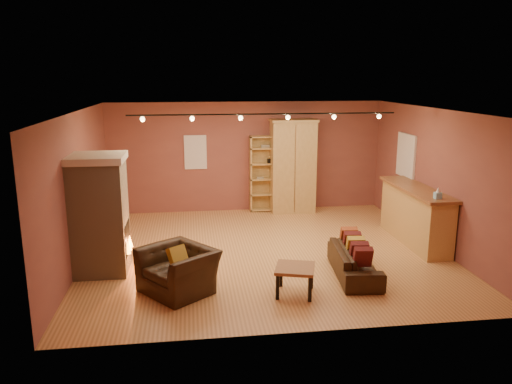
{
  "coord_description": "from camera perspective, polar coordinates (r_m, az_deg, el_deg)",
  "views": [
    {
      "loc": [
        -1.45,
        -9.34,
        3.44
      ],
      "look_at": [
        -0.16,
        0.2,
        1.19
      ],
      "focal_mm": 35.0,
      "sensor_mm": 36.0,
      "label": 1
    }
  ],
  "objects": [
    {
      "name": "right_wall",
      "position": [
        10.77,
        19.86,
        1.46
      ],
      "size": [
        0.02,
        6.5,
        2.8
      ],
      "primitive_type": "cube",
      "color": "brown",
      "rests_on": "floor"
    },
    {
      "name": "fireplace",
      "position": [
        9.2,
        -17.38,
        -2.44
      ],
      "size": [
        1.01,
        0.98,
        2.12
      ],
      "color": "tan",
      "rests_on": "floor"
    },
    {
      "name": "armchair",
      "position": [
        8.23,
        -8.91,
        -8.02
      ],
      "size": [
        1.26,
        1.32,
        0.97
      ],
      "rotation": [
        0.0,
        0.0,
        -0.9
      ],
      "color": "black",
      "rests_on": "floor"
    },
    {
      "name": "floor",
      "position": [
        10.06,
        1.08,
        -6.82
      ],
      "size": [
        7.0,
        7.0,
        0.0
      ],
      "primitive_type": "plane",
      "color": "#AD743D",
      "rests_on": "ground"
    },
    {
      "name": "left_wall",
      "position": [
        9.78,
        -19.59,
        0.36
      ],
      "size": [
        0.02,
        6.5,
        2.8
      ],
      "primitive_type": "cube",
      "color": "brown",
      "rests_on": "floor"
    },
    {
      "name": "track_rail",
      "position": [
        9.68,
        0.97,
        8.7
      ],
      "size": [
        5.2,
        0.09,
        0.13
      ],
      "color": "black",
      "rests_on": "ceiling"
    },
    {
      "name": "ceiling",
      "position": [
        9.48,
        1.16,
        9.29
      ],
      "size": [
        7.0,
        7.0,
        0.0
      ],
      "primitive_type": "plane",
      "rotation": [
        3.14,
        0.0,
        0.0
      ],
      "color": "brown",
      "rests_on": "back_wall"
    },
    {
      "name": "back_window",
      "position": [
        12.72,
        -6.94,
        4.53
      ],
      "size": [
        0.56,
        0.04,
        0.86
      ],
      "primitive_type": "cube",
      "color": "silver",
      "rests_on": "back_wall"
    },
    {
      "name": "bar_counter",
      "position": [
        10.96,
        17.74,
        -2.49
      ],
      "size": [
        0.66,
        2.47,
        1.18
      ],
      "color": "tan",
      "rests_on": "floor"
    },
    {
      "name": "right_window",
      "position": [
        11.95,
        16.78,
        4.0
      ],
      "size": [
        0.05,
        0.9,
        1.0
      ],
      "primitive_type": "cube",
      "color": "silver",
      "rests_on": "right_wall"
    },
    {
      "name": "coffee_table",
      "position": [
        8.1,
        4.49,
        -8.96
      ],
      "size": [
        0.76,
        0.76,
        0.46
      ],
      "rotation": [
        0.0,
        0.0,
        -0.29
      ],
      "color": "#915C35",
      "rests_on": "floor"
    },
    {
      "name": "tissue_box",
      "position": [
        9.95,
        20.06,
        -0.21
      ],
      "size": [
        0.13,
        0.13,
        0.23
      ],
      "rotation": [
        0.0,
        0.0,
        -0.01
      ],
      "color": "#84BCD4",
      "rests_on": "bar_counter"
    },
    {
      "name": "armoire",
      "position": [
        12.76,
        4.21,
        3.0
      ],
      "size": [
        1.17,
        0.66,
        2.38
      ],
      "color": "tan",
      "rests_on": "floor"
    },
    {
      "name": "bookcase",
      "position": [
        12.87,
        1.03,
        2.21
      ],
      "size": [
        0.8,
        0.31,
        1.95
      ],
      "color": "tan",
      "rests_on": "floor"
    },
    {
      "name": "loveseat",
      "position": [
        8.98,
        11.21,
        -7.2
      ],
      "size": [
        0.67,
        1.74,
        0.73
      ],
      "rotation": [
        0.0,
        0.0,
        1.47
      ],
      "color": "black",
      "rests_on": "floor"
    },
    {
      "name": "back_wall",
      "position": [
        12.84,
        -1.1,
        4.03
      ],
      "size": [
        7.0,
        0.02,
        2.8
      ],
      "primitive_type": "cube",
      "color": "brown",
      "rests_on": "floor"
    }
  ]
}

